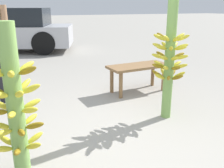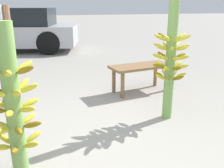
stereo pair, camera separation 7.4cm
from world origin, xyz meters
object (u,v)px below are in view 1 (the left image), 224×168
(parked_car, at_px, (10,30))
(banana_stalk_left, at_px, (15,106))
(banana_stalk_center, at_px, (169,59))
(market_bench, at_px, (138,70))

(parked_car, bearing_deg, banana_stalk_left, -162.73)
(banana_stalk_center, bearing_deg, parked_car, 104.11)
(banana_stalk_left, relative_size, parked_car, 0.30)
(banana_stalk_left, relative_size, market_bench, 1.23)
(banana_stalk_left, xyz_separation_m, parked_car, (0.26, 6.71, 0.02))
(banana_stalk_left, bearing_deg, market_bench, 37.57)
(market_bench, bearing_deg, banana_stalk_center, -102.79)
(parked_car, bearing_deg, banana_stalk_center, -146.39)
(banana_stalk_left, distance_m, banana_stalk_center, 1.89)
(market_bench, bearing_deg, banana_stalk_left, -146.03)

